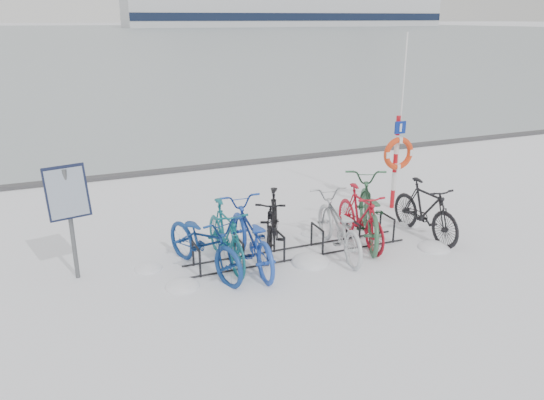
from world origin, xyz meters
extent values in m
plane|color=white|center=(0.00, 0.00, 0.00)|extent=(900.00, 900.00, 0.00)
cube|color=#A4B2B9|center=(0.00, 155.00, 0.01)|extent=(400.00, 298.00, 0.02)
cube|color=#3F3F42|center=(0.00, 5.90, 0.05)|extent=(400.00, 0.25, 0.10)
cylinder|color=black|center=(-1.80, -0.22, 0.22)|extent=(0.04, 0.04, 0.44)
cylinder|color=black|center=(-1.80, 0.22, 0.22)|extent=(0.04, 0.04, 0.44)
cylinder|color=black|center=(-1.80, 0.00, 0.44)|extent=(0.04, 0.44, 0.04)
cylinder|color=black|center=(-1.08, -0.22, 0.22)|extent=(0.04, 0.04, 0.44)
cylinder|color=black|center=(-1.08, 0.22, 0.22)|extent=(0.04, 0.04, 0.44)
cylinder|color=black|center=(-1.08, 0.00, 0.44)|extent=(0.04, 0.44, 0.04)
cylinder|color=black|center=(-0.36, -0.22, 0.22)|extent=(0.04, 0.04, 0.44)
cylinder|color=black|center=(-0.36, 0.22, 0.22)|extent=(0.04, 0.04, 0.44)
cylinder|color=black|center=(-0.36, 0.00, 0.44)|extent=(0.04, 0.44, 0.04)
cylinder|color=black|center=(0.36, -0.22, 0.22)|extent=(0.04, 0.04, 0.44)
cylinder|color=black|center=(0.36, 0.22, 0.22)|extent=(0.04, 0.04, 0.44)
cylinder|color=black|center=(0.36, 0.00, 0.44)|extent=(0.04, 0.44, 0.04)
cylinder|color=black|center=(1.08, -0.22, 0.22)|extent=(0.04, 0.04, 0.44)
cylinder|color=black|center=(1.08, 0.22, 0.22)|extent=(0.04, 0.04, 0.44)
cylinder|color=black|center=(1.08, 0.00, 0.44)|extent=(0.04, 0.44, 0.04)
cylinder|color=black|center=(1.80, -0.22, 0.22)|extent=(0.04, 0.04, 0.44)
cylinder|color=black|center=(1.80, 0.22, 0.22)|extent=(0.04, 0.04, 0.44)
cylinder|color=black|center=(1.80, 0.00, 0.44)|extent=(0.04, 0.44, 0.04)
cylinder|color=black|center=(0.00, -0.22, 0.02)|extent=(4.00, 0.03, 0.03)
cylinder|color=black|center=(0.00, 0.22, 0.02)|extent=(4.00, 0.03, 0.03)
cylinder|color=#595B5E|center=(-3.59, 0.50, 0.88)|extent=(0.07, 0.07, 1.77)
cube|color=black|center=(-3.59, 0.47, 1.42)|extent=(0.64, 0.35, 0.80)
cube|color=#8C99AD|center=(-3.59, 0.43, 1.42)|extent=(0.57, 0.28, 0.71)
cylinder|color=red|center=(2.86, 1.38, 0.20)|extent=(0.09, 0.09, 0.40)
cylinder|color=silver|center=(2.86, 1.38, 0.60)|extent=(0.09, 0.09, 0.40)
cylinder|color=red|center=(2.86, 1.38, 0.99)|extent=(0.09, 0.09, 0.40)
cylinder|color=silver|center=(2.86, 1.38, 1.39)|extent=(0.09, 0.09, 0.40)
cylinder|color=red|center=(2.86, 1.38, 1.79)|extent=(0.09, 0.09, 0.40)
torus|color=red|center=(2.86, 1.29, 1.22)|extent=(0.69, 0.12, 0.69)
cube|color=navy|center=(2.86, 1.30, 1.76)|extent=(0.25, 0.03, 0.25)
cylinder|color=silver|center=(2.95, 1.43, 1.80)|extent=(0.03, 0.03, 3.61)
cube|color=white|center=(98.73, 222.76, 6.20)|extent=(144.57, 26.85, 12.39)
cube|color=#101A31|center=(98.73, 209.28, 4.13)|extent=(144.57, 0.30, 3.10)
cube|color=#101A31|center=(98.73, 236.24, 4.13)|extent=(144.57, 0.30, 3.10)
imported|color=navy|center=(-1.66, -0.01, 0.53)|extent=(1.31, 2.14, 1.06)
imported|color=#135F6B|center=(-1.27, 0.11, 0.54)|extent=(0.55, 1.80, 1.07)
imported|color=#2047B3|center=(-0.90, -0.07, 0.54)|extent=(0.76, 2.07, 1.08)
imported|color=black|center=(-0.34, 0.37, 0.53)|extent=(1.25, 1.80, 1.06)
imported|color=silver|center=(0.68, -0.16, 0.52)|extent=(0.94, 2.05, 1.04)
imported|color=red|center=(1.25, 0.05, 0.53)|extent=(0.61, 1.79, 1.06)
imported|color=#336343|center=(1.48, 0.16, 0.58)|extent=(1.63, 2.35, 1.17)
imported|color=black|center=(2.52, -0.14, 0.54)|extent=(0.59, 1.82, 1.08)
ellipsoid|color=white|center=(-2.14, -0.42, 0.00)|extent=(0.53, 0.53, 0.19)
ellipsoid|color=white|center=(-2.52, 0.38, 0.00)|extent=(0.46, 0.46, 0.16)
ellipsoid|color=white|center=(2.60, 0.40, 0.00)|extent=(0.39, 0.39, 0.14)
ellipsoid|color=white|center=(-0.71, 0.45, 0.00)|extent=(0.42, 0.42, 0.15)
ellipsoid|color=white|center=(1.31, 0.78, 0.00)|extent=(0.44, 0.44, 0.15)
ellipsoid|color=white|center=(2.33, -0.71, 0.00)|extent=(0.57, 0.57, 0.20)
ellipsoid|color=white|center=(0.57, 0.70, 0.00)|extent=(0.34, 0.34, 0.12)
ellipsoid|color=white|center=(0.03, -0.40, 0.00)|extent=(0.64, 0.64, 0.23)
camera|label=1|loc=(-3.59, -7.60, 3.88)|focal=35.00mm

